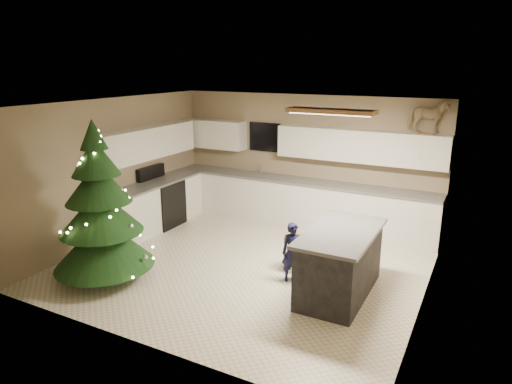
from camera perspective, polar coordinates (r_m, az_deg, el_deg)
ground_plane at (r=7.59m, az=-1.24°, el=-9.03°), size 5.50×5.50×0.00m
room_shell at (r=7.03m, az=-1.15°, el=4.00°), size 5.52×5.02×2.61m
cabinetry at (r=9.10m, az=-1.30°, el=0.32°), size 5.50×3.20×2.00m
island at (r=6.62m, az=10.44°, el=-8.63°), size 0.90×1.70×0.95m
bar_stool at (r=7.24m, az=4.82°, el=-6.41°), size 0.32×0.32×0.61m
christmas_tree at (r=7.14m, az=-18.83°, el=-2.88°), size 1.53×1.48×2.44m
toddler at (r=6.91m, az=4.63°, el=-7.51°), size 0.40×0.36×0.92m
rocking_horse at (r=8.47m, az=20.67°, el=8.81°), size 0.73×0.48×0.58m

